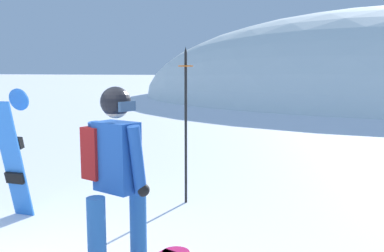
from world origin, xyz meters
TOP-DOWN VIEW (x-y plane):
  - snowboarder_main at (0.53, 0.79)m, footprint 0.76×1.77m
  - spare_snowboard at (-1.46, 1.88)m, footprint 0.28×0.39m
  - piste_marker_near at (0.34, 3.15)m, footprint 0.20×0.20m

SIDE VIEW (x-z plane):
  - spare_snowboard at x=-1.46m, z-range 0.01..1.63m
  - snowboarder_main at x=0.53m, z-range 0.06..1.78m
  - piste_marker_near at x=0.34m, z-range 0.14..2.30m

